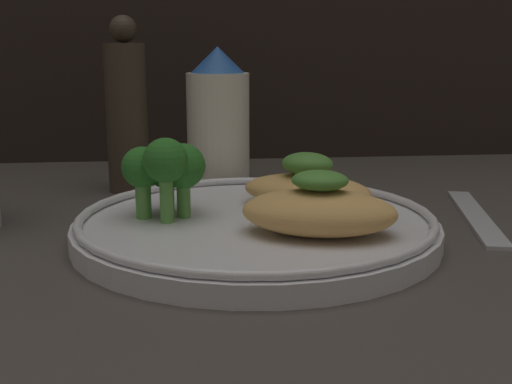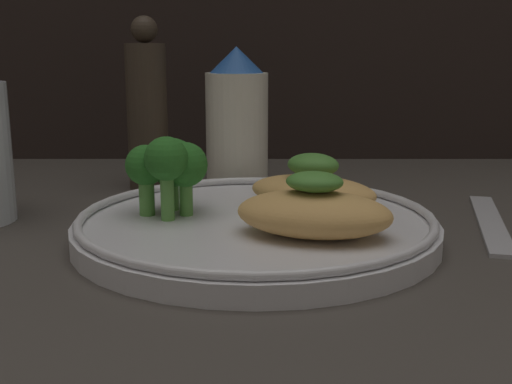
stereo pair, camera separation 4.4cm
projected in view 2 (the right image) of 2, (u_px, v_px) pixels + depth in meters
ground_plane at (256, 246)px, 45.07cm from camera, size 180.00×180.00×1.00cm
plate at (256, 226)px, 44.74cm from camera, size 25.31×25.31×2.00cm
grilled_meat_front at (314, 212)px, 40.58cm from camera, size 11.22×8.58×4.17cm
grilled_meat_middle at (313, 188)px, 47.85cm from camera, size 11.15×9.19×4.11cm
broccoli_bunch at (169, 165)px, 45.45cm from camera, size 5.84×5.91×5.86cm
sauce_bottle at (237, 122)px, 59.93cm from camera, size 5.82×5.82×13.25cm
pepper_grinder at (147, 111)px, 59.70cm from camera, size 3.76×3.76×15.97cm
fork at (490, 221)px, 48.62cm from camera, size 5.78×16.72×0.60cm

